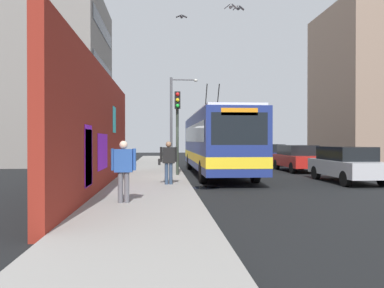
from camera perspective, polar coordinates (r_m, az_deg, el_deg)
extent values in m
plane|color=black|center=(18.01, -1.04, -5.37)|extent=(80.00, 80.00, 0.00)
cube|color=gray|center=(17.97, -6.16, -5.14)|extent=(48.00, 3.20, 0.15)
cube|color=maroon|center=(14.43, -13.53, 2.04)|extent=(14.74, 0.30, 4.47)
cube|color=#8C19D8|center=(11.03, -15.46, -1.72)|extent=(0.99, 0.02, 1.74)
cube|color=#8C19D8|center=(13.60, -13.39, -1.12)|extent=(2.08, 0.02, 1.25)
cube|color=#33D8E5|center=(16.81, -11.72, 3.63)|extent=(0.95, 0.02, 1.14)
cube|color=#8C19D8|center=(11.07, -15.42, -1.98)|extent=(1.00, 0.02, 1.60)
cube|color=gray|center=(32.08, -19.40, 9.03)|extent=(10.69, 6.76, 13.22)
cube|color=black|center=(31.13, -13.30, 5.21)|extent=(9.08, 0.04, 1.10)
cube|color=black|center=(31.56, -13.31, 11.01)|extent=(9.08, 0.04, 1.10)
cube|color=black|center=(32.30, -13.32, 16.60)|extent=(9.08, 0.04, 1.10)
cube|color=gray|center=(35.71, 26.20, 7.93)|extent=(8.96, 8.44, 12.98)
cube|color=navy|center=(20.21, 3.69, 0.44)|extent=(12.20, 2.54, 2.74)
cube|color=silver|center=(20.26, 3.69, 4.48)|extent=(11.71, 2.34, 0.12)
cube|color=yellow|center=(20.22, 3.69, -1.88)|extent=(12.22, 2.56, 0.44)
cube|color=black|center=(14.22, 7.22, 2.33)|extent=(0.04, 2.16, 1.23)
cube|color=black|center=(20.21, 3.69, 1.60)|extent=(11.22, 2.57, 0.88)
cube|color=orange|center=(14.27, 7.22, 4.90)|extent=(0.06, 1.40, 0.28)
cylinder|color=black|center=(22.18, 3.91, 6.32)|extent=(1.43, 0.06, 2.00)
cylinder|color=black|center=(22.09, 2.10, 6.34)|extent=(1.43, 0.06, 2.00)
cylinder|color=black|center=(16.65, 9.57, -4.13)|extent=(1.00, 0.28, 1.00)
cylinder|color=black|center=(16.24, 1.64, -4.24)|extent=(1.00, 0.28, 1.00)
cylinder|color=black|center=(24.28, 5.05, -2.66)|extent=(1.00, 0.28, 1.00)
cylinder|color=black|center=(24.00, -0.38, -2.70)|extent=(1.00, 0.28, 1.00)
cube|color=#B7B7BC|center=(17.88, 22.44, -3.36)|extent=(4.37, 1.78, 0.66)
cube|color=black|center=(17.92, 22.32, -1.33)|extent=(2.62, 1.60, 0.60)
cylinder|color=black|center=(17.03, 27.03, -4.68)|extent=(0.64, 0.22, 0.64)
cylinder|color=black|center=(16.26, 22.27, -4.91)|extent=(0.64, 0.22, 0.64)
cylinder|color=black|center=(19.54, 22.58, -4.00)|extent=(0.64, 0.22, 0.64)
cylinder|color=black|center=(18.87, 18.30, -4.15)|extent=(0.64, 0.22, 0.64)
cube|color=#B21E19|center=(23.38, 15.73, -2.43)|extent=(4.44, 1.83, 0.66)
cube|color=black|center=(23.44, 15.66, -0.89)|extent=(2.66, 1.65, 0.60)
cylinder|color=black|center=(22.34, 19.00, -3.43)|extent=(0.64, 0.22, 0.64)
cylinder|color=black|center=(21.74, 15.05, -3.53)|extent=(0.64, 0.22, 0.64)
cylinder|color=black|center=(25.05, 16.31, -3.00)|extent=(0.64, 0.22, 0.64)
cylinder|color=black|center=(24.52, 12.74, -3.06)|extent=(0.64, 0.22, 0.64)
cube|color=navy|center=(28.98, 11.67, -1.86)|extent=(4.23, 1.90, 0.66)
cube|color=black|center=(29.04, 11.62, -0.61)|extent=(2.54, 1.71, 0.60)
cylinder|color=black|center=(27.93, 14.15, -2.63)|extent=(0.64, 0.22, 0.64)
cylinder|color=black|center=(27.43, 10.77, -2.68)|extent=(0.64, 0.22, 0.64)
cylinder|color=black|center=(30.58, 12.47, -2.35)|extent=(0.64, 0.22, 0.64)
cylinder|color=black|center=(30.12, 9.36, -2.39)|extent=(0.64, 0.22, 0.64)
cylinder|color=#2D3F59|center=(14.63, -3.24, -4.53)|extent=(0.14, 0.14, 0.82)
cylinder|color=#2D3F59|center=(14.62, -3.90, -4.53)|extent=(0.14, 0.14, 0.82)
cube|color=black|center=(14.58, -3.58, -1.71)|extent=(0.22, 0.48, 0.62)
cylinder|color=black|center=(14.59, -2.44, -1.58)|extent=(0.09, 0.09, 0.59)
cylinder|color=black|center=(14.58, -4.72, -1.59)|extent=(0.09, 0.09, 0.59)
sphere|color=#936B4C|center=(14.57, -3.58, -0.06)|extent=(0.22, 0.22, 0.22)
cube|color=black|center=(14.59, -4.99, -2.72)|extent=(0.14, 0.10, 0.24)
cylinder|color=#595960|center=(10.47, -9.89, -6.51)|extent=(0.14, 0.14, 0.84)
cylinder|color=#595960|center=(10.48, -10.83, -6.50)|extent=(0.14, 0.14, 0.84)
cube|color=#264C99|center=(10.41, -10.36, -2.50)|extent=(0.22, 0.49, 0.63)
cylinder|color=#264C99|center=(10.38, -8.75, -2.33)|extent=(0.09, 0.09, 0.60)
cylinder|color=#264C99|center=(10.44, -11.97, -2.32)|extent=(0.09, 0.09, 0.60)
sphere|color=beige|center=(10.40, -10.37, -0.14)|extent=(0.23, 0.23, 0.23)
cylinder|color=#2D382D|center=(18.55, -2.25, 1.64)|extent=(0.14, 0.14, 4.12)
cube|color=black|center=(18.44, -2.22, 6.66)|extent=(0.20, 0.28, 0.84)
sphere|color=red|center=(18.36, -2.20, 7.57)|extent=(0.18, 0.18, 0.18)
sphere|color=yellow|center=(18.33, -2.20, 6.70)|extent=(0.18, 0.18, 0.18)
sphere|color=green|center=(18.30, -2.20, 5.83)|extent=(0.18, 0.18, 0.18)
cylinder|color=#4C4C51|center=(26.68, -3.18, 3.51)|extent=(0.18, 0.18, 6.18)
cylinder|color=#4C4C51|center=(27.03, -1.30, 9.74)|extent=(0.10, 1.75, 0.10)
ellipsoid|color=silver|center=(27.09, 0.57, 9.62)|extent=(0.44, 0.28, 0.20)
ellipsoid|color=gray|center=(15.88, 5.93, 20.01)|extent=(0.32, 0.14, 0.12)
cube|color=gray|center=(15.91, 6.46, 20.08)|extent=(0.20, 0.23, 0.19)
cube|color=gray|center=(15.86, 5.40, 20.14)|extent=(0.20, 0.23, 0.19)
ellipsoid|color=#47474C|center=(18.34, 7.07, 19.75)|extent=(0.32, 0.14, 0.12)
cube|color=#47474C|center=(18.38, 7.53, 19.81)|extent=(0.20, 0.23, 0.19)
cube|color=#47474C|center=(18.32, 6.62, 19.86)|extent=(0.20, 0.23, 0.19)
ellipsoid|color=#47474C|center=(19.34, -1.59, 18.74)|extent=(0.32, 0.14, 0.12)
cube|color=#47474C|center=(19.35, -1.16, 18.82)|extent=(0.20, 0.27, 0.12)
cube|color=#47474C|center=(19.34, -2.03, 18.83)|extent=(0.20, 0.27, 0.12)
cylinder|color=black|center=(14.80, 2.09, -6.64)|extent=(1.09, 1.09, 0.00)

